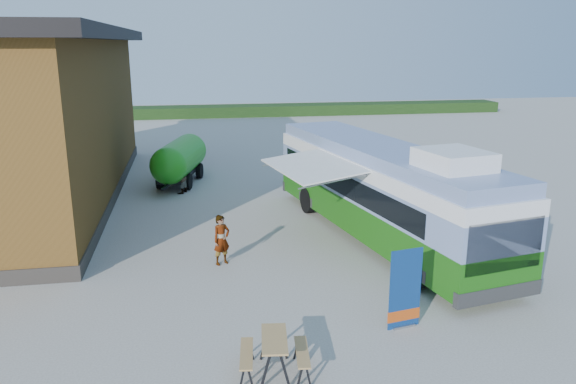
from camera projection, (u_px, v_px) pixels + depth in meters
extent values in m
plane|color=#BCB7AD|center=(294.00, 267.00, 17.79)|extent=(100.00, 100.00, 0.00)
cube|color=brown|center=(18.00, 122.00, 24.64)|extent=(8.00, 20.00, 7.00)
cube|color=black|center=(7.00, 33.00, 23.67)|extent=(9.60, 21.20, 0.50)
cube|color=#332D28|center=(27.00, 193.00, 25.47)|extent=(8.10, 20.10, 0.50)
cube|color=#264419|center=(303.00, 109.00, 55.16)|extent=(40.00, 3.00, 1.00)
cube|color=#297613|center=(379.00, 212.00, 20.26)|extent=(4.98, 13.01, 1.17)
cube|color=#768BB8|center=(380.00, 183.00, 19.98)|extent=(4.98, 13.01, 0.96)
cube|color=black|center=(340.00, 183.00, 20.01)|extent=(2.02, 10.44, 0.74)
cube|color=black|center=(404.00, 177.00, 20.91)|extent=(2.02, 10.44, 0.74)
cube|color=white|center=(381.00, 164.00, 19.80)|extent=(4.98, 13.01, 0.48)
cube|color=#768BB8|center=(381.00, 151.00, 19.68)|extent=(4.79, 12.77, 0.42)
cube|color=white|center=(454.00, 160.00, 15.91)|extent=(2.02, 2.19, 0.53)
cube|color=black|center=(505.00, 246.00, 14.30)|extent=(2.36, 0.50, 1.38)
cube|color=#2D2D2D|center=(498.00, 293.00, 14.68)|extent=(2.69, 0.70, 0.42)
cube|color=#2D2D2D|center=(311.00, 184.00, 26.05)|extent=(2.69, 0.70, 0.42)
cylinder|color=black|center=(415.00, 271.00, 16.12)|extent=(0.51, 1.10, 1.06)
cylinder|color=black|center=(484.00, 260.00, 16.94)|extent=(0.51, 1.10, 1.06)
cylinder|color=black|center=(308.00, 200.00, 23.31)|extent=(0.51, 1.10, 1.06)
cylinder|color=black|center=(360.00, 195.00, 24.13)|extent=(0.51, 1.10, 1.06)
cube|color=white|center=(315.00, 164.00, 19.28)|extent=(3.31, 4.56, 0.32)
cube|color=#A5A8AD|center=(349.00, 156.00, 19.68)|extent=(0.98, 4.40, 0.15)
cylinder|color=#A5A8AD|center=(337.00, 178.00, 17.70)|extent=(2.65, 0.55, 0.33)
cylinder|color=#A5A8AD|center=(296.00, 157.00, 20.91)|extent=(2.65, 0.55, 0.33)
cube|color=navy|center=(405.00, 289.00, 13.74)|extent=(0.87, 0.19, 2.07)
cube|color=#C34712|center=(404.00, 315.00, 13.92)|extent=(0.89, 0.20, 0.29)
cube|color=#A5A8AD|center=(403.00, 326.00, 14.00)|extent=(0.64, 0.29, 0.06)
cylinder|color=#A5A8AD|center=(405.00, 289.00, 13.76)|extent=(0.03, 0.03, 2.07)
cube|color=tan|center=(274.00, 339.00, 11.86)|extent=(0.69, 1.35, 0.04)
cube|color=tan|center=(246.00, 353.00, 11.91)|extent=(0.42, 1.32, 0.04)
cube|color=tan|center=(302.00, 352.00, 11.97)|extent=(0.42, 1.32, 0.04)
cube|color=black|center=(266.00, 371.00, 11.43)|extent=(0.06, 0.06, 0.80)
cube|color=black|center=(285.00, 370.00, 11.45)|extent=(0.06, 0.06, 0.80)
cube|color=black|center=(265.00, 343.00, 12.48)|extent=(0.06, 0.06, 0.80)
cube|color=black|center=(282.00, 343.00, 12.50)|extent=(0.06, 0.06, 0.80)
imported|color=#999999|center=(222.00, 240.00, 17.81)|extent=(0.71, 0.63, 1.63)
imported|color=#999999|center=(180.00, 177.00, 26.22)|extent=(0.89, 0.95, 1.56)
cylinder|color=#219C1C|center=(180.00, 158.00, 27.96)|extent=(2.69, 4.24, 1.76)
sphere|color=#219C1C|center=(169.00, 166.00, 26.08)|extent=(1.76, 1.76, 1.76)
sphere|color=#219C1C|center=(189.00, 150.00, 29.85)|extent=(1.76, 1.76, 1.76)
cube|color=black|center=(181.00, 173.00, 28.17)|extent=(2.17, 4.28, 0.20)
cube|color=black|center=(166.00, 186.00, 25.72)|extent=(0.41, 1.17, 0.10)
cylinder|color=black|center=(160.00, 181.00, 27.12)|extent=(0.43, 0.82, 0.78)
cylinder|color=black|center=(188.00, 182.00, 27.02)|extent=(0.43, 0.82, 0.78)
cylinder|color=black|center=(174.00, 170.00, 29.39)|extent=(0.43, 0.82, 0.78)
cylinder|color=black|center=(199.00, 171.00, 29.28)|extent=(0.43, 0.82, 0.78)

